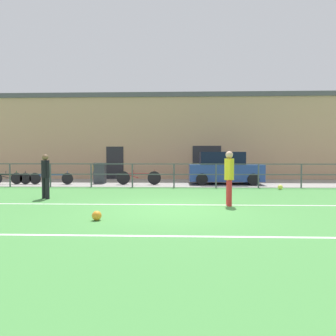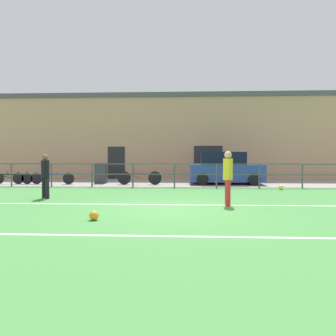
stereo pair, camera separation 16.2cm
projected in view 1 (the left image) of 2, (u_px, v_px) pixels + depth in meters
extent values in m
cube|color=#478C42|center=(170.00, 210.00, 8.80)|extent=(60.00, 44.00, 0.04)
cube|color=white|center=(171.00, 205.00, 9.65)|extent=(36.00, 0.11, 0.00)
cube|color=white|center=(166.00, 236.00, 5.89)|extent=(36.00, 0.11, 0.00)
cube|color=gray|center=(175.00, 183.00, 17.28)|extent=(48.00, 5.00, 0.02)
cylinder|color=#474C51|center=(10.00, 175.00, 15.06)|extent=(0.07, 0.07, 1.15)
cylinder|color=#474C51|center=(50.00, 175.00, 14.99)|extent=(0.07, 0.07, 1.15)
cylinder|color=#474C51|center=(91.00, 175.00, 14.91)|extent=(0.07, 0.07, 1.15)
cylinder|color=#474C51|center=(132.00, 175.00, 14.84)|extent=(0.07, 0.07, 1.15)
cylinder|color=#474C51|center=(174.00, 176.00, 14.77)|extent=(0.07, 0.07, 1.15)
cylinder|color=#474C51|center=(216.00, 176.00, 14.69)|extent=(0.07, 0.07, 1.15)
cylinder|color=#474C51|center=(258.00, 176.00, 14.62)|extent=(0.07, 0.07, 1.15)
cylinder|color=#474C51|center=(301.00, 176.00, 14.55)|extent=(0.07, 0.07, 1.15)
cube|color=#474C51|center=(174.00, 164.00, 14.74)|extent=(36.00, 0.04, 0.04)
cube|color=#474C51|center=(174.00, 174.00, 14.76)|extent=(36.00, 0.04, 0.04)
cube|color=tan|center=(176.00, 139.00, 20.87)|extent=(28.00, 2.40, 5.25)
cube|color=#232328|center=(115.00, 163.00, 19.87)|extent=(1.10, 0.04, 2.10)
cube|color=#232328|center=(207.00, 154.00, 19.63)|extent=(1.80, 0.04, 1.10)
cube|color=#4C4C51|center=(176.00, 98.00, 20.76)|extent=(28.00, 2.56, 0.30)
cylinder|color=black|center=(44.00, 188.00, 11.04)|extent=(0.14, 0.14, 0.75)
cylinder|color=black|center=(47.00, 188.00, 10.90)|extent=(0.14, 0.14, 0.75)
cylinder|color=black|center=(45.00, 169.00, 10.94)|extent=(0.28, 0.28, 0.62)
sphere|color=brown|center=(45.00, 157.00, 10.92)|extent=(0.21, 0.21, 0.21)
cylinder|color=black|center=(43.00, 169.00, 11.05)|extent=(0.10, 0.10, 0.55)
cylinder|color=black|center=(48.00, 170.00, 10.84)|extent=(0.10, 0.10, 0.55)
cylinder|color=red|center=(230.00, 193.00, 9.36)|extent=(0.14, 0.14, 0.79)
cylinder|color=red|center=(228.00, 192.00, 9.61)|extent=(0.14, 0.14, 0.79)
cylinder|color=gold|center=(229.00, 169.00, 9.45)|extent=(0.29, 0.29, 0.65)
sphere|color=tan|center=(229.00, 155.00, 9.44)|extent=(0.22, 0.22, 0.22)
cylinder|color=gold|center=(230.00, 170.00, 9.28)|extent=(0.10, 0.10, 0.59)
cylinder|color=gold|center=(228.00, 169.00, 9.63)|extent=(0.10, 0.10, 0.59)
sphere|color=#E5E04C|center=(280.00, 187.00, 13.90)|extent=(0.22, 0.22, 0.22)
sphere|color=orange|center=(97.00, 216.00, 7.32)|extent=(0.23, 0.23, 0.23)
cylinder|color=#232D4C|center=(96.00, 176.00, 18.61)|extent=(0.10, 0.10, 0.54)
cylinder|color=#232D4C|center=(94.00, 176.00, 18.67)|extent=(0.10, 0.10, 0.54)
cylinder|color=gold|center=(95.00, 168.00, 18.62)|extent=(0.20, 0.20, 0.44)
sphere|color=#A37556|center=(95.00, 163.00, 18.61)|extent=(0.15, 0.15, 0.15)
cylinder|color=gold|center=(97.00, 168.00, 18.58)|extent=(0.07, 0.07, 0.40)
cylinder|color=gold|center=(93.00, 168.00, 18.66)|extent=(0.07, 0.07, 0.40)
cube|color=#28428E|center=(225.00, 173.00, 16.47)|extent=(3.81, 1.67, 0.87)
cube|color=black|center=(222.00, 158.00, 16.45)|extent=(2.29, 1.41, 0.66)
cylinder|color=black|center=(202.00, 179.00, 15.73)|extent=(0.60, 0.18, 0.60)
cylinder|color=black|center=(253.00, 179.00, 15.64)|extent=(0.60, 0.18, 0.60)
cylinder|color=black|center=(200.00, 177.00, 17.33)|extent=(0.60, 0.18, 0.60)
cylinder|color=black|center=(246.00, 177.00, 17.24)|extent=(0.60, 0.18, 0.60)
cylinder|color=black|center=(17.00, 178.00, 16.28)|extent=(0.61, 0.04, 0.61)
cube|color=#1E6633|center=(1.00, 175.00, 16.30)|extent=(1.34, 0.04, 0.04)
cylinder|color=#1E6633|center=(17.00, 173.00, 16.27)|extent=(0.03, 0.03, 0.28)
cylinder|color=black|center=(35.00, 179.00, 16.24)|extent=(0.60, 0.04, 0.60)
cylinder|color=black|center=(67.00, 179.00, 16.18)|extent=(0.60, 0.04, 0.60)
cube|color=#234C99|center=(51.00, 175.00, 16.20)|extent=(1.34, 0.04, 0.04)
cube|color=#234C99|center=(43.00, 177.00, 16.22)|extent=(0.85, 0.03, 0.22)
cylinder|color=#234C99|center=(45.00, 173.00, 16.21)|extent=(0.03, 0.03, 0.20)
cylinder|color=#234C99|center=(67.00, 174.00, 16.17)|extent=(0.03, 0.03, 0.28)
cylinder|color=black|center=(26.00, 179.00, 16.26)|extent=(0.60, 0.04, 0.60)
cube|color=black|center=(11.00, 175.00, 16.28)|extent=(1.21, 0.04, 0.04)
cube|color=black|center=(4.00, 177.00, 16.30)|extent=(0.76, 0.03, 0.22)
cylinder|color=black|center=(6.00, 173.00, 16.29)|extent=(0.03, 0.03, 0.20)
cylinder|color=black|center=(25.00, 174.00, 16.25)|extent=(0.03, 0.03, 0.28)
cylinder|color=black|center=(123.00, 178.00, 16.07)|extent=(0.70, 0.04, 0.70)
cylinder|color=black|center=(154.00, 178.00, 16.01)|extent=(0.70, 0.04, 0.70)
cube|color=maroon|center=(139.00, 174.00, 16.03)|extent=(1.26, 0.04, 0.04)
cube|color=maroon|center=(131.00, 176.00, 16.05)|extent=(0.79, 0.03, 0.25)
cylinder|color=maroon|center=(133.00, 172.00, 16.04)|extent=(0.03, 0.03, 0.20)
cylinder|color=maroon|center=(154.00, 172.00, 16.00)|extent=(0.03, 0.03, 0.28)
cube|color=#33383D|center=(100.00, 174.00, 16.76)|extent=(0.59, 0.50, 1.02)
cube|color=#282C30|center=(100.00, 164.00, 16.74)|extent=(0.63, 0.53, 0.08)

